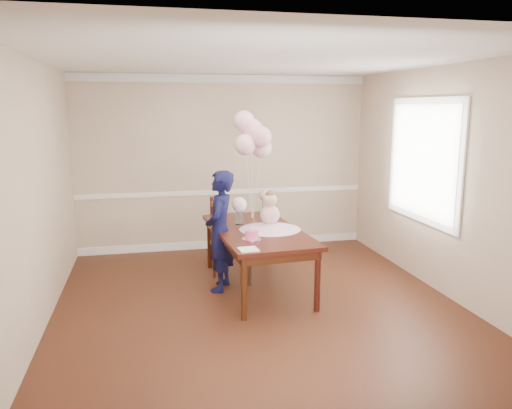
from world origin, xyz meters
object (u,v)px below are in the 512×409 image
object	(u,v)px
dining_chair_seat	(232,245)
woman	(220,231)
birthday_cake	(252,234)
dining_table_top	(257,231)

from	to	relation	value
dining_chair_seat	woman	xyz separation A→B (m)	(-0.18, -0.24, 0.26)
dining_chair_seat	woman	distance (m)	0.40
birthday_cake	dining_chair_seat	bearing A→B (deg)	98.47
dining_chair_seat	woman	size ratio (longest dim) A/B	0.32
birthday_cake	woman	bearing A→B (deg)	121.11
birthday_cake	dining_table_top	bearing A→B (deg)	70.09
dining_table_top	woman	bearing A→B (deg)	173.24
birthday_cake	woman	xyz separation A→B (m)	(-0.29, 0.48, -0.06)
birthday_cake	woman	size ratio (longest dim) A/B	0.10
dining_table_top	birthday_cake	distance (m)	0.49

